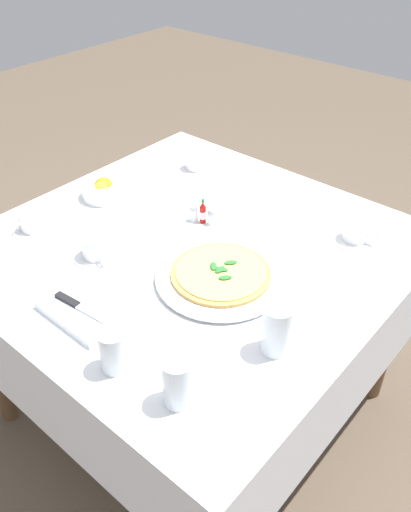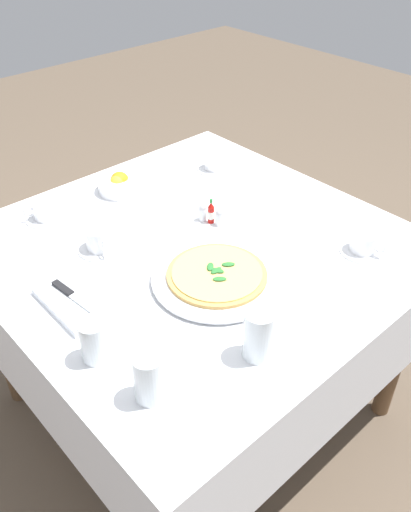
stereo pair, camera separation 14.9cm
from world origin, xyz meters
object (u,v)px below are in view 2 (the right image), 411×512
(hot_sauce_bottle, at_px, (211,213))
(water_glass_near_right, at_px, (258,337))
(coffee_cup_left_edge, at_px, (45,212))
(pepper_shaker, at_px, (203,213))
(salt_shaker, at_px, (220,218))
(coffee_cup_far_right, at_px, (364,244))
(coffee_cup_far_left, at_px, (99,240))
(citrus_bowl, at_px, (120,183))
(coffee_cup_right_edge, at_px, (215,162))
(pizza, at_px, (217,274))
(water_glass_back_corner, at_px, (149,380))
(napkin_folded, at_px, (75,301))
(water_glass_center_back, at_px, (95,343))
(dinner_knife, at_px, (75,297))
(pizza_plate, at_px, (217,278))

(hot_sauce_bottle, bearing_deg, water_glass_near_right, -31.92)
(coffee_cup_left_edge, xyz_separation_m, pepper_shaker, (0.33, 0.36, -0.00))
(water_glass_near_right, distance_m, salt_shaker, 0.55)
(coffee_cup_left_edge, relative_size, coffee_cup_far_right, 0.98)
(coffee_cup_far_left, relative_size, citrus_bowl, 0.87)
(coffee_cup_left_edge, bearing_deg, hot_sauce_bottle, 45.64)
(coffee_cup_right_edge, bearing_deg, coffee_cup_far_right, -2.85)
(pizza, bearing_deg, citrus_bowl, 171.07)
(coffee_cup_left_edge, xyz_separation_m, water_glass_back_corner, (0.77, -0.18, 0.03))
(citrus_bowl, bearing_deg, water_glass_near_right, -13.76)
(salt_shaker, height_order, pepper_shaker, same)
(coffee_cup_far_left, height_order, coffee_cup_far_right, coffee_cup_far_left)
(citrus_bowl, height_order, pepper_shaker, citrus_bowl)
(coffee_cup_far_left, distance_m, napkin_folded, 0.24)
(hot_sauce_bottle, bearing_deg, citrus_bowl, -165.13)
(coffee_cup_right_edge, height_order, napkin_folded, coffee_cup_right_edge)
(water_glass_back_corner, relative_size, citrus_bowl, 0.79)
(coffee_cup_left_edge, height_order, water_glass_center_back, water_glass_center_back)
(coffee_cup_left_edge, relative_size, salt_shaker, 2.31)
(coffee_cup_right_edge, bearing_deg, water_glass_near_right, -37.07)
(pizza, height_order, hot_sauce_bottle, hot_sauce_bottle)
(coffee_cup_right_edge, bearing_deg, dinner_knife, -68.68)
(water_glass_back_corner, distance_m, napkin_folded, 0.37)
(napkin_folded, bearing_deg, water_glass_near_right, 27.23)
(coffee_cup_far_left, height_order, salt_shaker, coffee_cup_far_left)
(water_glass_back_corner, bearing_deg, hot_sauce_bottle, 126.60)
(pizza_plate, bearing_deg, citrus_bowl, 171.06)
(coffee_cup_far_left, height_order, pepper_shaker, coffee_cup_far_left)
(coffee_cup_left_edge, height_order, pepper_shaker, coffee_cup_left_edge)
(coffee_cup_right_edge, xyz_separation_m, coffee_cup_left_edge, (-0.11, -0.62, -0.00))
(water_glass_center_back, bearing_deg, pepper_shaker, 115.32)
(pizza_plate, relative_size, coffee_cup_far_right, 2.66)
(water_glass_near_right, bearing_deg, coffee_cup_right_edge, 142.93)
(coffee_cup_left_edge, xyz_separation_m, water_glass_near_right, (0.84, 0.07, 0.03))
(water_glass_back_corner, bearing_deg, water_glass_near_right, 74.61)
(pizza, relative_size, coffee_cup_far_right, 2.04)
(salt_shaker, bearing_deg, citrus_bowl, -164.77)
(water_glass_center_back, bearing_deg, pizza, 92.28)
(water_glass_center_back, xyz_separation_m, water_glass_near_right, (0.24, 0.28, 0.01))
(coffee_cup_far_right, distance_m, pepper_shaker, 0.49)
(water_glass_near_right, xyz_separation_m, hot_sauce_bottle, (-0.48, 0.30, -0.02))
(coffee_cup_left_edge, height_order, water_glass_near_right, water_glass_near_right)
(water_glass_near_right, relative_size, salt_shaker, 2.27)
(salt_shaker, bearing_deg, water_glass_near_right, -34.37)
(coffee_cup_left_edge, distance_m, hot_sauce_bottle, 0.52)
(coffee_cup_right_edge, bearing_deg, hot_sauce_bottle, -45.29)
(hot_sauce_bottle, bearing_deg, water_glass_center_back, -67.41)
(coffee_cup_far_right, xyz_separation_m, salt_shaker, (-0.38, -0.21, -0.00))
(citrus_bowl, bearing_deg, water_glass_center_back, -38.99)
(coffee_cup_right_edge, distance_m, hot_sauce_bottle, 0.35)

